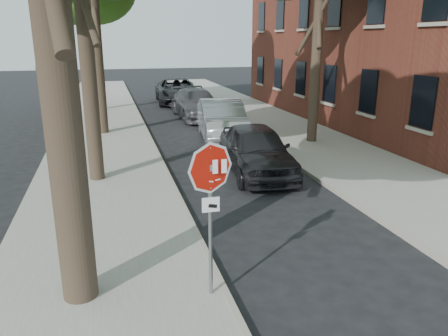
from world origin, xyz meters
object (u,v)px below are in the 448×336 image
(car_a, at_px, (256,150))
(car_b, at_px, (222,120))
(car_d, at_px, (178,91))
(car_c, at_px, (196,104))
(stop_sign, at_px, (210,191))

(car_a, distance_m, car_b, 5.16)
(car_d, bearing_deg, car_a, -87.06)
(car_c, bearing_deg, car_d, 89.07)
(stop_sign, bearing_deg, car_d, 82.11)
(car_c, bearing_deg, stop_sign, -102.46)
(car_b, bearing_deg, car_c, 97.04)
(car_a, height_order, car_d, car_d)
(car_b, xyz_separation_m, car_d, (-0.08, 11.45, -0.01))
(stop_sign, relative_size, car_a, 0.56)
(stop_sign, relative_size, car_c, 0.49)
(car_b, bearing_deg, car_d, 97.43)
(car_c, relative_size, car_d, 0.90)
(car_a, distance_m, car_d, 16.61)
(car_b, distance_m, car_d, 11.45)
(car_b, height_order, car_c, car_b)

